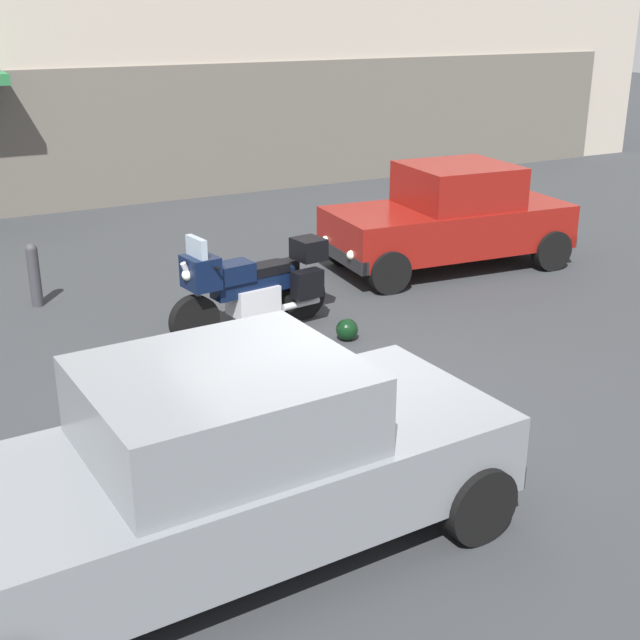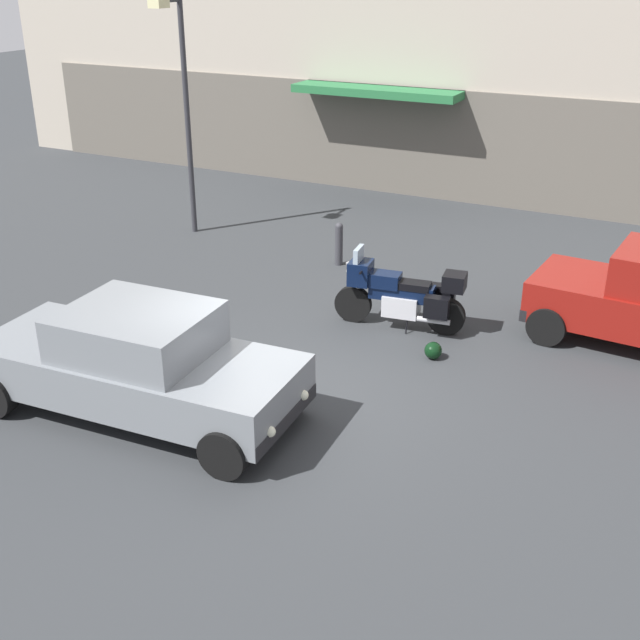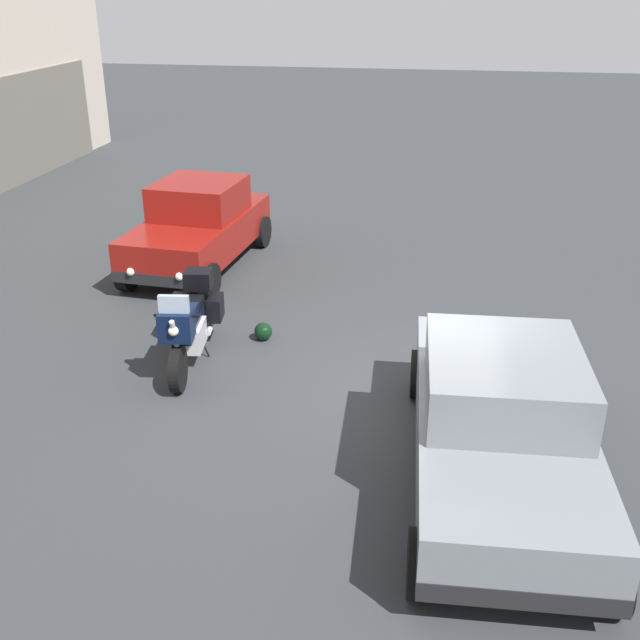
{
  "view_description": "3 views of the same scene",
  "coord_description": "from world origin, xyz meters",
  "px_view_note": "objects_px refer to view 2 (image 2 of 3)",
  "views": [
    {
      "loc": [
        -3.45,
        -6.3,
        3.95
      ],
      "look_at": [
        0.4,
        0.92,
        0.9
      ],
      "focal_mm": 47.47,
      "sensor_mm": 36.0,
      "label": 1
    },
    {
      "loc": [
        4.99,
        -8.58,
        5.76
      ],
      "look_at": [
        0.13,
        0.98,
        0.9
      ],
      "focal_mm": 44.82,
      "sensor_mm": 36.0,
      "label": 2
    },
    {
      "loc": [
        -8.78,
        -0.47,
        5.13
      ],
      "look_at": [
        0.05,
        1.1,
        1.07
      ],
      "focal_mm": 42.61,
      "sensor_mm": 36.0,
      "label": 3
    }
  ],
  "objects_px": {
    "car_sedan_far": "(138,363)",
    "streetlamp_curbside": "(182,96)",
    "helmet": "(433,351)",
    "motorcycle": "(402,294)",
    "bollard_curbside": "(339,243)"
  },
  "relations": [
    {
      "from": "car_sedan_far",
      "to": "streetlamp_curbside",
      "type": "bearing_deg",
      "value": 117.15
    },
    {
      "from": "helmet",
      "to": "streetlamp_curbside",
      "type": "distance_m",
      "value": 8.47
    },
    {
      "from": "motorcycle",
      "to": "streetlamp_curbside",
      "type": "xyz_separation_m",
      "value": [
        -6.23,
        2.66,
        2.46
      ]
    },
    {
      "from": "car_sedan_far",
      "to": "bollard_curbside",
      "type": "height_order",
      "value": "car_sedan_far"
    },
    {
      "from": "helmet",
      "to": "car_sedan_far",
      "type": "height_order",
      "value": "car_sedan_far"
    },
    {
      "from": "helmet",
      "to": "car_sedan_far",
      "type": "relative_size",
      "value": 0.06
    },
    {
      "from": "streetlamp_curbside",
      "to": "bollard_curbside",
      "type": "bearing_deg",
      "value": -5.07
    },
    {
      "from": "helmet",
      "to": "bollard_curbside",
      "type": "xyz_separation_m",
      "value": [
        -3.18,
        3.17,
        0.34
      ]
    },
    {
      "from": "motorcycle",
      "to": "helmet",
      "type": "height_order",
      "value": "motorcycle"
    },
    {
      "from": "bollard_curbside",
      "to": "streetlamp_curbside",
      "type": "bearing_deg",
      "value": 174.93
    },
    {
      "from": "car_sedan_far",
      "to": "bollard_curbside",
      "type": "distance_m",
      "value": 6.58
    },
    {
      "from": "helmet",
      "to": "motorcycle",
      "type": "bearing_deg",
      "value": 135.86
    },
    {
      "from": "motorcycle",
      "to": "car_sedan_far",
      "type": "bearing_deg",
      "value": 55.34
    },
    {
      "from": "car_sedan_far",
      "to": "bollard_curbside",
      "type": "bearing_deg",
      "value": 87.87
    },
    {
      "from": "streetlamp_curbside",
      "to": "bollard_curbside",
      "type": "relative_size",
      "value": 5.67
    }
  ]
}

